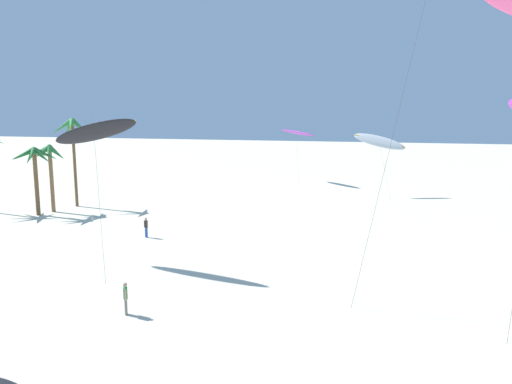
# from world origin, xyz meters

# --- Properties ---
(palm_tree_1) EXTENTS (3.66, 3.73, 6.76)m
(palm_tree_1) POSITION_xyz_m (-24.61, 34.49, 5.52)
(palm_tree_1) COLOR olive
(palm_tree_1) RESTS_ON ground
(palm_tree_2) EXTENTS (4.12, 4.47, 6.65)m
(palm_tree_2) POSITION_xyz_m (-24.97, 32.66, 5.46)
(palm_tree_2) COLOR brown
(palm_tree_2) RESTS_ON ground
(palm_tree_3) EXTENTS (3.84, 4.14, 9.30)m
(palm_tree_3) POSITION_xyz_m (-23.88, 37.53, 7.65)
(palm_tree_3) COLOR brown
(palm_tree_3) RESTS_ON ground
(flying_kite_0) EXTENTS (6.18, 5.51, 7.85)m
(flying_kite_0) POSITION_xyz_m (6.97, 52.88, 6.38)
(flying_kite_0) COLOR white
(flying_kite_0) RESTS_ON ground
(flying_kite_3) EXTENTS (7.35, 5.71, 10.07)m
(flying_kite_3) POSITION_xyz_m (-11.33, 21.29, 8.72)
(flying_kite_3) COLOR black
(flying_kite_3) RESTS_ON ground
(flying_kite_6) EXTENTS (6.35, 9.47, 7.56)m
(flying_kite_6) POSITION_xyz_m (-4.29, 60.86, 6.95)
(flying_kite_6) COLOR purple
(flying_kite_6) RESTS_ON ground
(person_foreground_walker) EXTENTS (0.44, 0.33, 1.63)m
(person_foreground_walker) POSITION_xyz_m (-10.90, 27.44, 0.89)
(person_foreground_walker) COLOR #284CA3
(person_foreground_walker) RESTS_ON ground
(person_near_left) EXTENTS (0.33, 0.45, 1.68)m
(person_near_left) POSITION_xyz_m (-4.97, 13.13, 0.92)
(person_near_left) COLOR slate
(person_near_left) RESTS_ON ground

